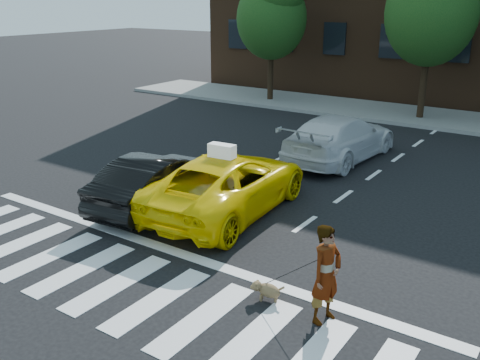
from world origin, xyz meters
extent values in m
plane|color=black|center=(0.00, 0.00, 0.00)|extent=(120.00, 120.00, 0.00)
cube|color=silver|center=(0.00, 0.00, 0.01)|extent=(13.00, 2.40, 0.01)
cube|color=silver|center=(0.00, 1.60, 0.01)|extent=(12.00, 0.30, 0.01)
cube|color=slate|center=(0.00, 17.50, 0.07)|extent=(30.00, 4.00, 0.15)
cylinder|color=black|center=(-7.00, 17.00, 1.62)|extent=(0.28, 0.28, 3.25)
ellipsoid|color=#103D13|center=(-7.00, 17.00, 4.03)|extent=(3.38, 3.38, 3.89)
sphere|color=#103D13|center=(-7.35, 17.25, 4.88)|extent=(2.34, 2.34, 2.34)
cylinder|color=black|center=(0.50, 17.00, 1.77)|extent=(0.28, 0.28, 3.55)
ellipsoid|color=#103D13|center=(0.50, 17.00, 4.40)|extent=(3.69, 3.69, 4.25)
imported|color=yellow|center=(-0.40, 4.07, 0.72)|extent=(2.80, 5.36, 1.44)
imported|color=black|center=(-2.02, 3.34, 0.68)|extent=(1.87, 4.24, 1.35)
imported|color=silver|center=(0.06, 9.72, 0.73)|extent=(2.30, 5.16, 1.47)
imported|color=#999999|center=(3.68, 1.10, 0.84)|extent=(0.54, 0.70, 1.69)
ellipsoid|color=#95714C|center=(2.62, 1.10, 0.19)|extent=(0.49, 0.38, 0.24)
sphere|color=#95714C|center=(2.42, 1.02, 0.26)|extent=(0.24, 0.24, 0.18)
sphere|color=#95714C|center=(2.35, 0.99, 0.23)|extent=(0.11, 0.11, 0.09)
cylinder|color=#95714C|center=(2.82, 1.18, 0.26)|extent=(0.13, 0.08, 0.11)
sphere|color=#95714C|center=(2.40, 1.08, 0.31)|extent=(0.08, 0.08, 0.06)
sphere|color=#95714C|center=(2.44, 0.97, 0.31)|extent=(0.08, 0.08, 0.06)
cylinder|color=#95714C|center=(2.52, 1.00, 0.06)|extent=(0.06, 0.06, 0.12)
cylinder|color=#95714C|center=(2.48, 1.10, 0.06)|extent=(0.06, 0.06, 0.12)
cylinder|color=#95714C|center=(2.76, 1.10, 0.06)|extent=(0.06, 0.06, 0.12)
cylinder|color=#95714C|center=(2.72, 1.20, 0.06)|extent=(0.06, 0.06, 0.12)
cube|color=white|center=(-0.40, 3.87, 1.60)|extent=(0.67, 0.33, 0.32)
camera|label=1|loc=(6.82, -5.96, 5.08)|focal=40.00mm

